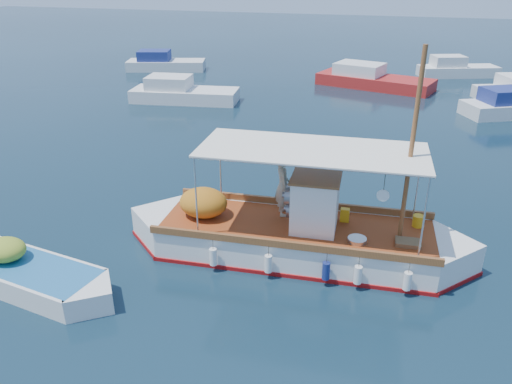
# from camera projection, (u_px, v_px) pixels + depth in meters

# --- Properties ---
(ground) EXTENTS (160.00, 160.00, 0.00)m
(ground) POSITION_uv_depth(u_px,v_px,m) (287.00, 246.00, 15.66)
(ground) COLOR black
(ground) RESTS_ON ground
(fishing_caique) EXTENTS (10.64, 3.37, 6.50)m
(fishing_caique) POSITION_uv_depth(u_px,v_px,m) (294.00, 236.00, 15.03)
(fishing_caique) COLOR white
(fishing_caique) RESTS_ON ground
(dinghy) EXTENTS (5.82, 2.30, 1.44)m
(dinghy) POSITION_uv_depth(u_px,v_px,m) (27.00, 275.00, 13.62)
(dinghy) COLOR white
(dinghy) RESTS_ON ground
(bg_boat_nw) EXTENTS (7.01, 3.32, 1.80)m
(bg_boat_nw) POSITION_uv_depth(u_px,v_px,m) (182.00, 94.00, 31.97)
(bg_boat_nw) COLOR silver
(bg_boat_nw) RESTS_ON ground
(bg_boat_n) EXTENTS (8.55, 4.96, 1.80)m
(bg_boat_n) POSITION_uv_depth(u_px,v_px,m) (371.00, 80.00, 35.76)
(bg_boat_n) COLOR #AA1F1C
(bg_boat_n) RESTS_ON ground
(bg_boat_far_w) EXTENTS (6.72, 3.97, 1.80)m
(bg_boat_far_w) POSITION_uv_depth(u_px,v_px,m) (164.00, 64.00, 41.52)
(bg_boat_far_w) COLOR silver
(bg_boat_far_w) RESTS_ON ground
(bg_boat_far_n) EXTENTS (6.33, 3.92, 1.80)m
(bg_boat_far_n) POSITION_uv_depth(u_px,v_px,m) (456.00, 70.00, 39.15)
(bg_boat_far_n) COLOR silver
(bg_boat_far_n) RESTS_ON ground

